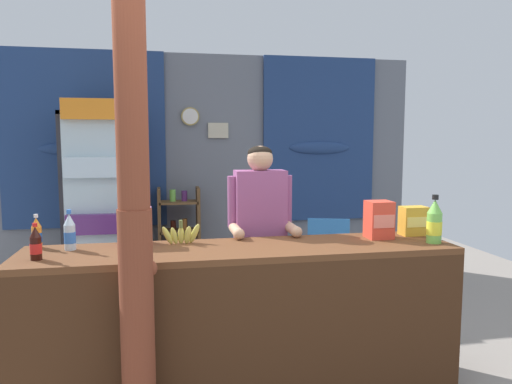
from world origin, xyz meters
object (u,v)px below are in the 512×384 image
at_px(soda_bottle_lime_soda, 434,223).
at_px(snack_box_wafer, 136,226).
at_px(plastic_lawn_chair, 328,252).
at_px(banana_bunch, 181,235).
at_px(soda_bottle_water, 70,233).
at_px(snack_box_crackers, 379,220).
at_px(timber_post, 135,220).
at_px(shopkeeper, 260,227).
at_px(snack_box_choco_powder, 413,221).
at_px(bottle_shelf_rack, 179,233).
at_px(soda_bottle_orange_soda, 37,234).
at_px(drink_fridge, 101,190).
at_px(soda_bottle_cola, 36,244).
at_px(stall_counter, 245,311).

xyz_separation_m(soda_bottle_lime_soda, snack_box_wafer, (-1.93, 0.32, -0.01)).
bearing_deg(plastic_lawn_chair, banana_bunch, -135.62).
relative_size(soda_bottle_water, snack_box_wafer, 1.04).
bearing_deg(snack_box_crackers, timber_post, -161.62).
distance_m(shopkeeper, snack_box_crackers, 0.86).
height_order(snack_box_choco_powder, snack_box_wafer, snack_box_wafer).
bearing_deg(soda_bottle_lime_soda, bottle_shelf_rack, 120.81).
bearing_deg(snack_box_crackers, soda_bottle_orange_soda, 176.88).
bearing_deg(soda_bottle_orange_soda, timber_post, -45.73).
relative_size(soda_bottle_water, snack_box_choco_powder, 1.23).
bearing_deg(plastic_lawn_chair, bottle_shelf_rack, 150.46).
height_order(timber_post, snack_box_wafer, timber_post).
bearing_deg(plastic_lawn_chair, drink_fridge, 166.16).
bearing_deg(soda_bottle_cola, stall_counter, -0.82).
xyz_separation_m(soda_bottle_orange_soda, soda_bottle_water, (0.22, -0.10, 0.02)).
relative_size(plastic_lawn_chair, banana_bunch, 3.21).
relative_size(soda_bottle_lime_soda, snack_box_wafer, 1.33).
distance_m(timber_post, shopkeeper, 1.28).
height_order(stall_counter, soda_bottle_orange_soda, soda_bottle_orange_soda).
bearing_deg(snack_box_choco_powder, drink_fridge, 138.54).
height_order(soda_bottle_lime_soda, soda_bottle_orange_soda, soda_bottle_lime_soda).
height_order(soda_bottle_lime_soda, snack_box_choco_powder, soda_bottle_lime_soda).
bearing_deg(banana_bunch, drink_fridge, 109.88).
height_order(timber_post, soda_bottle_lime_soda, timber_post).
bearing_deg(soda_bottle_orange_soda, soda_bottle_cola, -77.27).
relative_size(snack_box_wafer, banana_bunch, 0.90).
xyz_separation_m(bottle_shelf_rack, snack_box_choco_powder, (1.58, -2.39, 0.49)).
height_order(shopkeeper, banana_bunch, shopkeeper).
bearing_deg(drink_fridge, bottle_shelf_rack, 19.15).
bearing_deg(soda_bottle_orange_soda, bottle_shelf_rack, 67.74).
bearing_deg(bottle_shelf_rack, snack_box_wafer, -98.33).
relative_size(drink_fridge, bottle_shelf_rack, 1.85).
xyz_separation_m(soda_bottle_lime_soda, snack_box_choco_powder, (-0.00, 0.27, -0.03)).
bearing_deg(snack_box_wafer, bottle_shelf_rack, 81.67).
distance_m(soda_bottle_water, soda_bottle_cola, 0.26).
height_order(snack_box_wafer, banana_bunch, snack_box_wafer).
relative_size(shopkeeper, soda_bottle_lime_soda, 5.02).
distance_m(soda_bottle_orange_soda, snack_box_wafer, 0.61).
xyz_separation_m(stall_counter, snack_box_crackers, (0.98, 0.22, 0.51)).
xyz_separation_m(stall_counter, snack_box_choco_powder, (1.26, 0.27, 0.48)).
xyz_separation_m(bottle_shelf_rack, plastic_lawn_chair, (1.50, -0.85, -0.09)).
distance_m(snack_box_crackers, snack_box_wafer, 1.64).
height_order(soda_bottle_lime_soda, soda_bottle_cola, soda_bottle_lime_soda).
distance_m(stall_counter, soda_bottle_lime_soda, 1.36).
bearing_deg(snack_box_wafer, stall_counter, -25.96).
distance_m(soda_bottle_cola, snack_box_choco_powder, 2.47).
xyz_separation_m(bottle_shelf_rack, snack_box_wafer, (-0.34, -2.34, 0.51)).
bearing_deg(snack_box_wafer, banana_bunch, -5.35).
distance_m(timber_post, drink_fridge, 2.74).
bearing_deg(bottle_shelf_rack, stall_counter, -83.12).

